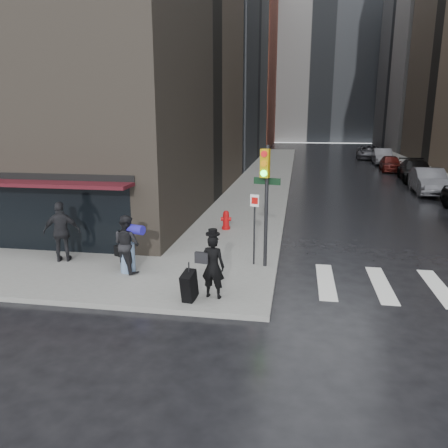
{
  "coord_description": "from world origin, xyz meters",
  "views": [
    {
      "loc": [
        2.53,
        -11.71,
        4.86
      ],
      "look_at": [
        0.14,
        2.39,
        1.3
      ],
      "focal_mm": 35.0,
      "sensor_mm": 36.0,
      "label": 1
    }
  ],
  "objects": [
    {
      "name": "man_greycoat",
      "position": [
        -5.03,
        1.04,
        1.15
      ],
      "size": [
        1.27,
        0.83,
        2.0
      ],
      "rotation": [
        0.0,
        0.0,
        3.46
      ],
      "color": "black",
      "rests_on": "ground"
    },
    {
      "name": "man_jeans",
      "position": [
        -2.54,
        0.42,
        1.05
      ],
      "size": [
        1.21,
        1.11,
        1.8
      ],
      "rotation": [
        0.0,
        0.0,
        2.66
      ],
      "color": "black",
      "rests_on": "ground"
    },
    {
      "name": "bldg_distant",
      "position": [
        6.0,
        78.0,
        16.0
      ],
      "size": [
        40.0,
        12.0,
        32.0
      ],
      "primitive_type": "cube",
      "color": "slate",
      "rests_on": "ground"
    },
    {
      "name": "parked_car_2",
      "position": [
        10.76,
        17.6,
        0.81
      ],
      "size": [
        2.05,
        5.03,
        1.62
      ],
      "primitive_type": "imported",
      "rotation": [
        0.0,
        0.0,
        -0.07
      ],
      "color": "#47484C",
      "rests_on": "ground"
    },
    {
      "name": "parked_car_3",
      "position": [
        11.39,
        23.46,
        0.79
      ],
      "size": [
        2.63,
        5.6,
        1.58
      ],
      "primitive_type": "imported",
      "rotation": [
        0.0,
        0.0,
        -0.08
      ],
      "color": "black",
      "rests_on": "ground"
    },
    {
      "name": "ground",
      "position": [
        0.0,
        0.0,
        0.0
      ],
      "size": [
        140.0,
        140.0,
        0.0
      ],
      "primitive_type": "plane",
      "color": "black",
      "rests_on": "ground"
    },
    {
      "name": "bldg_left_mid",
      "position": [
        -13.0,
        38.0,
        17.0
      ],
      "size": [
        22.0,
        24.0,
        34.0
      ],
      "primitive_type": "cube",
      "color": "slate",
      "rests_on": "ground"
    },
    {
      "name": "sidewalk_left",
      "position": [
        0.0,
        27.0,
        0.07
      ],
      "size": [
        4.0,
        50.0,
        0.15
      ],
      "primitive_type": "cube",
      "color": "slate",
      "rests_on": "ground"
    },
    {
      "name": "traffic_light",
      "position": [
        1.55,
        1.58,
        2.63
      ],
      "size": [
        0.94,
        0.55,
        3.84
      ],
      "rotation": [
        0.0,
        0.0,
        -0.26
      ],
      "color": "black",
      "rests_on": "ground"
    },
    {
      "name": "sidewalk_right",
      "position": [
        13.5,
        27.0,
        0.07
      ],
      "size": [
        3.0,
        50.0,
        0.15
      ],
      "primitive_type": "cube",
      "color": "slate",
      "rests_on": "ground"
    },
    {
      "name": "bldg_left_far",
      "position": [
        -13.0,
        62.0,
        13.0
      ],
      "size": [
        22.0,
        20.0,
        26.0
      ],
      "primitive_type": "cube",
      "color": "maroon",
      "rests_on": "ground"
    },
    {
      "name": "fire_hydrant",
      "position": [
        -0.4,
        6.08,
        0.51
      ],
      "size": [
        0.46,
        0.35,
        0.81
      ],
      "rotation": [
        0.0,
        0.0,
        0.15
      ],
      "color": "#A70A0C",
      "rests_on": "ground"
    },
    {
      "name": "parked_car_4",
      "position": [
        10.67,
        29.32,
        0.71
      ],
      "size": [
        2.01,
        4.31,
        1.43
      ],
      "primitive_type": "imported",
      "rotation": [
        0.0,
        0.0,
        -0.08
      ],
      "color": "#44100D",
      "rests_on": "ground"
    },
    {
      "name": "man_overcoat",
      "position": [
        0.32,
        -1.14,
        0.95
      ],
      "size": [
        1.1,
        0.93,
        1.91
      ],
      "rotation": [
        0.0,
        0.0,
        3.01
      ],
      "color": "black",
      "rests_on": "ground"
    },
    {
      "name": "storefront",
      "position": [
        -7.0,
        1.9,
        1.83
      ],
      "size": [
        8.4,
        1.11,
        2.83
      ],
      "color": "black",
      "rests_on": "ground"
    },
    {
      "name": "parked_car_6",
      "position": [
        10.48,
        41.03,
        0.78
      ],
      "size": [
        3.03,
        5.82,
        1.56
      ],
      "primitive_type": "imported",
      "rotation": [
        0.0,
        0.0,
        -0.08
      ],
      "color": "#434348",
      "rests_on": "ground"
    },
    {
      "name": "parked_car_5",
      "position": [
        10.96,
        35.17,
        0.8
      ],
      "size": [
        1.96,
        4.96,
        1.61
      ],
      "primitive_type": "imported",
      "rotation": [
        0.0,
        0.0,
        -0.05
      ],
      "color": "#4E4E53",
      "rests_on": "ground"
    }
  ]
}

